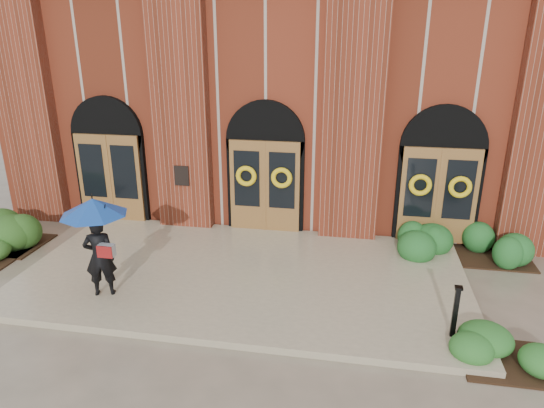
# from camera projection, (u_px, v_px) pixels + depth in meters

# --- Properties ---
(ground) EXTENTS (90.00, 90.00, 0.00)m
(ground) POSITION_uv_depth(u_px,v_px,m) (242.00, 281.00, 11.04)
(ground) COLOR gray
(ground) RESTS_ON ground
(landing) EXTENTS (10.00, 5.30, 0.15)m
(landing) POSITION_uv_depth(u_px,v_px,m) (244.00, 275.00, 11.16)
(landing) COLOR tan
(landing) RESTS_ON ground
(church_building) EXTENTS (16.20, 12.53, 7.00)m
(church_building) POSITION_uv_depth(u_px,v_px,m) (296.00, 83.00, 17.98)
(church_building) COLOR maroon
(church_building) RESTS_ON ground
(man_with_umbrella) EXTENTS (1.69, 1.69, 2.12)m
(man_with_umbrella) POSITION_uv_depth(u_px,v_px,m) (96.00, 229.00, 9.71)
(man_with_umbrella) COLOR black
(man_with_umbrella) RESTS_ON landing
(metal_post) EXTENTS (0.14, 0.14, 1.00)m
(metal_post) POSITION_uv_depth(u_px,v_px,m) (455.00, 310.00, 8.63)
(metal_post) COLOR black
(metal_post) RESTS_ON landing
(hedge_wall_right) EXTENTS (2.92, 1.17, 0.75)m
(hedge_wall_right) POSITION_uv_depth(u_px,v_px,m) (465.00, 243.00, 12.09)
(hedge_wall_right) COLOR #1E5521
(hedge_wall_right) RESTS_ON ground
(hedge_front_right) EXTENTS (1.29, 1.11, 0.46)m
(hedge_front_right) POSITION_uv_depth(u_px,v_px,m) (505.00, 351.00, 8.27)
(hedge_front_right) COLOR #265D21
(hedge_front_right) RESTS_ON ground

